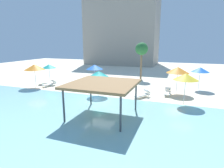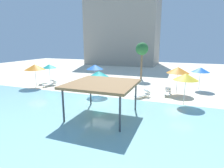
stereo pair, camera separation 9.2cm
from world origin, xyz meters
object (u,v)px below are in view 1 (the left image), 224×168
lounge_chair_0 (143,94)px  palm_tree_0 (142,50)px  beach_umbrella_teal_5 (49,66)px  lounge_chair_4 (50,84)px  beach_umbrella_blue_0 (95,67)px  lounge_chair_1 (114,84)px  shade_pavilion (103,85)px  beach_umbrella_orange_4 (178,70)px  lounge_chair_2 (168,92)px  beach_umbrella_blue_1 (200,70)px  beach_umbrella_teal_2 (99,74)px  beach_umbrella_orange_3 (34,67)px  beach_umbrella_yellow_6 (186,77)px

lounge_chair_0 → palm_tree_0: palm_tree_0 is taller
beach_umbrella_teal_5 → lounge_chair_4: beach_umbrella_teal_5 is taller
beach_umbrella_blue_0 → lounge_chair_1: 3.81m
shade_pavilion → lounge_chair_1: bearing=105.0°
beach_umbrella_blue_0 → beach_umbrella_orange_4: (10.62, -1.39, 0.30)m
lounge_chair_2 → shade_pavilion: bearing=-30.3°
beach_umbrella_blue_0 → beach_umbrella_teal_5: beach_umbrella_blue_0 is taller
beach_umbrella_blue_1 → palm_tree_0: size_ratio=0.48×
beach_umbrella_teal_2 → lounge_chair_0: 5.05m
beach_umbrella_blue_0 → beach_umbrella_teal_5: 6.48m
beach_umbrella_blue_1 → beach_umbrella_teal_2: size_ratio=1.03×
beach_umbrella_orange_3 → palm_tree_0: size_ratio=0.52×
beach_umbrella_yellow_6 → lounge_chair_0: size_ratio=1.48×
beach_umbrella_orange_4 → beach_umbrella_yellow_6: bearing=-79.1°
beach_umbrella_yellow_6 → beach_umbrella_orange_3: bearing=177.8°
lounge_chair_4 → beach_umbrella_orange_3: bearing=-37.1°
beach_umbrella_yellow_6 → lounge_chair_2: beach_umbrella_yellow_6 is taller
beach_umbrella_teal_5 → palm_tree_0: size_ratio=0.46×
shade_pavilion → lounge_chair_2: (4.21, 7.76, -2.10)m
beach_umbrella_blue_1 → lounge_chair_4: size_ratio=1.34×
beach_umbrella_blue_1 → palm_tree_0: bearing=150.9°
beach_umbrella_orange_4 → beach_umbrella_teal_5: 16.93m
beach_umbrella_teal_2 → beach_umbrella_orange_4: beach_umbrella_orange_4 is taller
beach_umbrella_yellow_6 → lounge_chair_4: bearing=173.9°
beach_umbrella_teal_2 → lounge_chair_4: (-7.61, 1.62, -1.95)m
beach_umbrella_orange_4 → lounge_chair_4: bearing=-172.3°
beach_umbrella_orange_3 → lounge_chair_4: beach_umbrella_orange_3 is taller
beach_umbrella_blue_0 → beach_umbrella_orange_4: beach_umbrella_orange_4 is taller
beach_umbrella_blue_1 → lounge_chair_1: (-9.97, -2.30, -2.04)m
beach_umbrella_blue_0 → lounge_chair_4: 6.17m
beach_umbrella_orange_3 → lounge_chair_0: size_ratio=1.51×
beach_umbrella_orange_3 → lounge_chair_2: bearing=7.2°
shade_pavilion → beach_umbrella_orange_4: size_ratio=1.64×
beach_umbrella_yellow_6 → lounge_chair_1: bearing=153.3°
lounge_chair_1 → palm_tree_0: 8.13m
beach_umbrella_blue_0 → beach_umbrella_orange_4: bearing=-7.5°
beach_umbrella_teal_2 → beach_umbrella_teal_5: size_ratio=1.01×
shade_pavilion → lounge_chair_4: shade_pavilion is taller
shade_pavilion → beach_umbrella_yellow_6: size_ratio=1.70×
beach_umbrella_teal_2 → beach_umbrella_teal_5: beach_umbrella_teal_2 is taller
lounge_chair_0 → beach_umbrella_blue_0: bearing=-85.2°
shade_pavilion → lounge_chair_0: shade_pavilion is taller
beach_umbrella_orange_4 → beach_umbrella_teal_5: size_ratio=1.14×
beach_umbrella_orange_3 → lounge_chair_1: bearing=20.8°
beach_umbrella_orange_3 → lounge_chair_0: beach_umbrella_orange_3 is taller
lounge_chair_1 → palm_tree_0: palm_tree_0 is taller
beach_umbrella_yellow_6 → lounge_chair_4: (-16.08, 1.72, -2.19)m
shade_pavilion → beach_umbrella_yellow_6: bearing=41.3°
beach_umbrella_blue_0 → lounge_chair_1: size_ratio=1.32×
lounge_chair_4 → palm_tree_0: 14.09m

